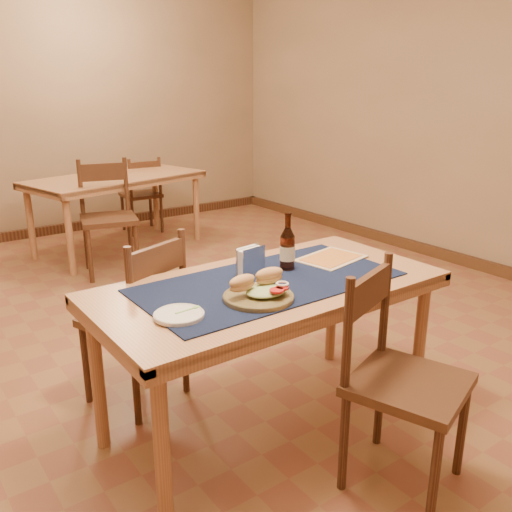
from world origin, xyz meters
TOP-DOWN VIEW (x-y plane):
  - room at (0.00, 0.00)m, footprint 6.04×7.04m
  - main_table at (0.00, -0.80)m, footprint 1.60×0.80m
  - placemat at (0.00, -0.80)m, footprint 1.20×0.60m
  - baseboard at (0.00, 0.00)m, footprint 6.00×7.00m
  - back_table at (0.59, 2.47)m, footprint 1.81×1.20m
  - chair_main_far at (-0.40, -0.23)m, footprint 0.55×0.55m
  - chair_main_near at (0.20, -1.41)m, footprint 0.55×0.55m
  - chair_back_near at (0.26, 1.86)m, footprint 0.56×0.56m
  - chair_back_far at (1.08, 2.96)m, footprint 0.42×0.42m
  - sandwich_plate at (-0.16, -0.94)m, footprint 0.30×0.30m
  - side_plate at (-0.52, -0.91)m, footprint 0.20×0.20m
  - fork at (-0.47, -0.90)m, footprint 0.11×0.02m
  - beer_bottle at (0.18, -0.72)m, footprint 0.07×0.07m
  - napkin_holder at (-0.01, -0.67)m, footprint 0.16×0.07m
  - menu_card at (0.46, -0.72)m, footprint 0.37×0.30m

SIDE VIEW (x-z plane):
  - baseboard at x=0.00m, z-range 0.00..0.10m
  - chair_back_far at x=1.08m, z-range 0.02..0.87m
  - chair_main_far at x=-0.40m, z-range 0.02..0.94m
  - chair_main_near at x=0.20m, z-range 0.02..0.95m
  - chair_back_near at x=0.26m, z-range 0.02..1.01m
  - main_table at x=0.00m, z-range 0.29..1.04m
  - back_table at x=0.59m, z-range 0.29..1.04m
  - placemat at x=0.00m, z-range 0.75..0.76m
  - menu_card at x=0.46m, z-range 0.76..0.76m
  - side_plate at x=-0.52m, z-range 0.76..0.77m
  - fork at x=-0.47m, z-range 0.77..0.77m
  - sandwich_plate at x=-0.16m, z-range 0.73..0.84m
  - napkin_holder at x=-0.01m, z-range 0.75..0.88m
  - beer_bottle at x=0.18m, z-range 0.72..1.00m
  - room at x=0.00m, z-range -0.02..2.82m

